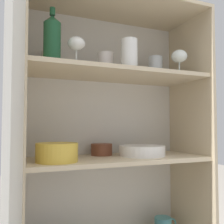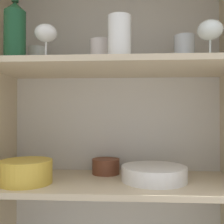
{
  "view_description": "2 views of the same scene",
  "coord_description": "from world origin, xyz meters",
  "px_view_note": "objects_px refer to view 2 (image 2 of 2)",
  "views": [
    {
      "loc": [
        -0.53,
        -1.03,
        0.87
      ],
      "look_at": [
        -0.02,
        0.19,
        0.94
      ],
      "focal_mm": 42.0,
      "sensor_mm": 36.0,
      "label": 1
    },
    {
      "loc": [
        0.05,
        -0.79,
        0.95
      ],
      "look_at": [
        -0.01,
        0.2,
        0.97
      ],
      "focal_mm": 42.0,
      "sensor_mm": 36.0,
      "label": 2
    }
  ],
  "objects_px": {
    "plate_stack_white": "(154,173)",
    "mixing_bowl_large": "(26,171)",
    "wine_bottle": "(15,31)",
    "serving_bowl_small": "(106,166)"
  },
  "relations": [
    {
      "from": "wine_bottle",
      "to": "plate_stack_white",
      "type": "distance_m",
      "value": 0.71
    },
    {
      "from": "serving_bowl_small",
      "to": "plate_stack_white",
      "type": "bearing_deg",
      "value": -29.7
    },
    {
      "from": "mixing_bowl_large",
      "to": "plate_stack_white",
      "type": "bearing_deg",
      "value": 7.79
    },
    {
      "from": "mixing_bowl_large",
      "to": "serving_bowl_small",
      "type": "xyz_separation_m",
      "value": [
        0.27,
        0.17,
        -0.01
      ]
    },
    {
      "from": "wine_bottle",
      "to": "plate_stack_white",
      "type": "height_order",
      "value": "wine_bottle"
    },
    {
      "from": "wine_bottle",
      "to": "mixing_bowl_large",
      "type": "relative_size",
      "value": 1.32
    },
    {
      "from": "plate_stack_white",
      "to": "mixing_bowl_large",
      "type": "bearing_deg",
      "value": -172.21
    },
    {
      "from": "wine_bottle",
      "to": "mixing_bowl_large",
      "type": "xyz_separation_m",
      "value": [
        0.03,
        0.03,
        -0.49
      ]
    },
    {
      "from": "wine_bottle",
      "to": "plate_stack_white",
      "type": "relative_size",
      "value": 1.0
    },
    {
      "from": "plate_stack_white",
      "to": "serving_bowl_small",
      "type": "distance_m",
      "value": 0.22
    }
  ]
}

